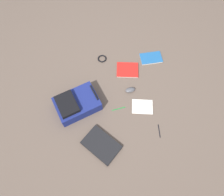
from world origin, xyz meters
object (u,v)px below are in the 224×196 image
pen_blue (159,131)px  backpack (76,104)px  pen_black (119,109)px  book_manual (127,70)px  computer_mouse (130,90)px  book_red (151,58)px  laptop (101,145)px  cable_coil (102,59)px  book_comic (142,107)px

pen_blue → backpack: bearing=-122.6°
pen_black → book_manual: bearing=152.4°
book_manual → computer_mouse: 0.27m
book_manual → computer_mouse: computer_mouse is taller
computer_mouse → pen_black: computer_mouse is taller
book_red → pen_blue: bearing=-14.1°
backpack → laptop: (0.47, 0.15, -0.06)m
computer_mouse → pen_black: 0.25m
backpack → computer_mouse: backpack is taller
computer_mouse → cable_coil: size_ratio=1.02×
cable_coil → pen_blue: size_ratio=0.78×
backpack → pen_blue: bearing=57.4°
book_manual → book_red: bearing=105.4°
book_comic → pen_black: bearing=-100.4°
laptop → book_red: bearing=136.2°
backpack → book_comic: (0.19, 0.67, -0.07)m
laptop → pen_black: laptop is taller
cable_coil → pen_black: size_ratio=0.72×
cable_coil → pen_blue: (1.01, 0.35, -0.00)m
book_manual → book_comic: bearing=2.3°
book_comic → pen_blue: size_ratio=1.90×
backpack → computer_mouse: (-0.04, 0.60, -0.06)m
laptop → book_comic: (-0.28, 0.52, -0.01)m
laptop → pen_blue: (0.01, 0.60, -0.01)m
computer_mouse → book_comic: bearing=17.1°
backpack → laptop: backpack is taller
backpack → book_comic: backpack is taller
book_red → pen_black: bearing=-46.2°
cable_coil → pen_blue: 1.07m
book_manual → pen_blue: book_manual is taller
book_manual → pen_black: (0.44, -0.23, -0.01)m
book_comic → cable_coil: bearing=-159.4°
book_manual → pen_blue: (0.78, 0.10, -0.00)m
cable_coil → laptop: bearing=-14.0°
computer_mouse → cable_coil: 0.54m
computer_mouse → backpack: bearing=-86.6°
pen_black → pen_blue: bearing=44.1°
laptop → cable_coil: bearing=166.0°
computer_mouse → pen_blue: bearing=16.2°
book_comic → pen_black: 0.25m
backpack → laptop: bearing=17.9°
backpack → computer_mouse: size_ratio=4.53×
book_manual → book_red: size_ratio=1.10×
backpack → cable_coil: size_ratio=4.61×
book_manual → cable_coil: bearing=-133.0°
computer_mouse → pen_black: bearing=-46.0°
laptop → computer_mouse: bearing=138.2°
pen_black → pen_blue: (0.34, 0.33, 0.00)m
laptop → cable_coil: (-1.00, 0.25, -0.01)m
backpack → book_red: bearing=111.8°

